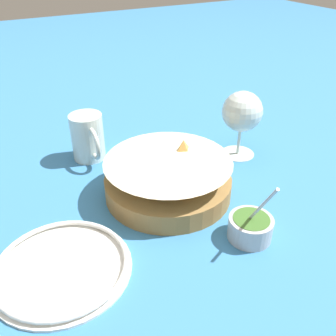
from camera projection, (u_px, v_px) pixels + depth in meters
name	position (u px, v px, depth m)	size (l,w,h in m)	color
ground_plane	(182.00, 186.00, 0.77)	(4.00, 4.00, 0.00)	teal
food_basket	(168.00, 179.00, 0.73)	(0.25, 0.25, 0.10)	olive
sauce_cup	(250.00, 227.00, 0.63)	(0.08, 0.08, 0.13)	#B7B7BC
wine_glass	(242.00, 113.00, 0.83)	(0.09, 0.09, 0.15)	silver
beer_mug	(88.00, 139.00, 0.84)	(0.11, 0.07, 0.11)	silver
side_plate	(62.00, 267.00, 0.57)	(0.22, 0.22, 0.01)	white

